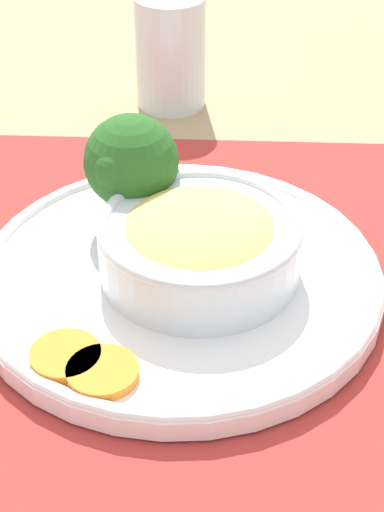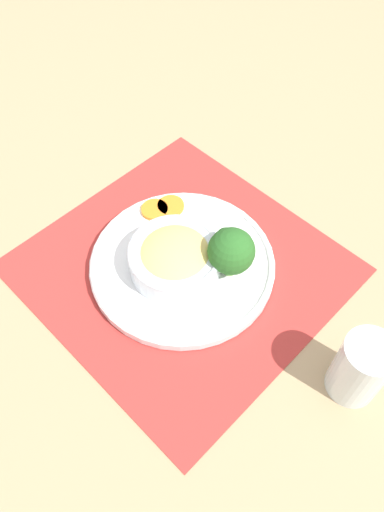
{
  "view_description": "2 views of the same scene",
  "coord_description": "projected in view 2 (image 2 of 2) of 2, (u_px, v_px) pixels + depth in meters",
  "views": [
    {
      "loc": [
        -0.53,
        -0.04,
        0.43
      ],
      "look_at": [
        -0.01,
        -0.01,
        0.04
      ],
      "focal_mm": 60.0,
      "sensor_mm": 36.0,
      "label": 1
    },
    {
      "loc": [
        0.36,
        -0.33,
        0.72
      ],
      "look_at": [
        0.01,
        0.01,
        0.04
      ],
      "focal_mm": 35.0,
      "sensor_mm": 36.0,
      "label": 2
    }
  ],
  "objects": [
    {
      "name": "plate",
      "position": [
        182.0,
        263.0,
        0.86
      ],
      "size": [
        0.32,
        0.32,
        0.02
      ],
      "color": "white",
      "rests_on": "placemat"
    },
    {
      "name": "ground_plane",
      "position": [
        182.0,
        268.0,
        0.87
      ],
      "size": [
        4.0,
        4.0,
        0.0
      ],
      "primitive_type": "plane",
      "color": "tan"
    },
    {
      "name": "carrot_slice_near",
      "position": [
        171.0,
        206.0,
        0.92
      ],
      "size": [
        0.05,
        0.05,
        0.01
      ],
      "color": "orange",
      "rests_on": "plate"
    },
    {
      "name": "placemat",
      "position": [
        182.0,
        267.0,
        0.87
      ],
      "size": [
        0.49,
        0.48,
        0.0
      ],
      "color": "#B2332D",
      "rests_on": "ground_plane"
    },
    {
      "name": "bowl",
      "position": [
        176.0,
        258.0,
        0.82
      ],
      "size": [
        0.16,
        0.16,
        0.06
      ],
      "color": "silver",
      "rests_on": "plate"
    },
    {
      "name": "broccoli_floret",
      "position": [
        231.0,
        251.0,
        0.8
      ],
      "size": [
        0.08,
        0.08,
        0.1
      ],
      "color": "#759E51",
      "rests_on": "plate"
    },
    {
      "name": "carrot_slice_middle",
      "position": [
        155.0,
        210.0,
        0.92
      ],
      "size": [
        0.05,
        0.05,
        0.01
      ],
      "color": "orange",
      "rests_on": "plate"
    },
    {
      "name": "water_glass",
      "position": [
        359.0,
        370.0,
        0.7
      ],
      "size": [
        0.07,
        0.07,
        0.12
      ],
      "color": "silver",
      "rests_on": "ground_plane"
    }
  ]
}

